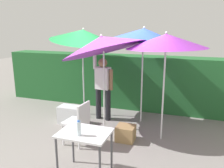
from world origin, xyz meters
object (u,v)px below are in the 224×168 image
at_px(crate_cardboard, 126,133).
at_px(person_vendor, 103,84).
at_px(bottle_water, 79,128).
at_px(umbrella_orange, 83,36).
at_px(folding_table, 85,137).
at_px(umbrella_navy, 144,34).
at_px(cooler_box, 70,115).
at_px(chair_plastic, 79,121).
at_px(umbrella_rainbow, 102,44).
at_px(umbrella_yellow, 166,41).

bearing_deg(crate_cardboard, person_vendor, 132.70).
bearing_deg(bottle_water, umbrella_orange, 114.01).
distance_m(person_vendor, crate_cardboard, 1.51).
relative_size(umbrella_orange, folding_table, 3.08).
relative_size(umbrella_navy, person_vendor, 1.28).
relative_size(cooler_box, bottle_water, 2.37).
height_order(chair_plastic, folding_table, chair_plastic).
relative_size(crate_cardboard, bottle_water, 1.60).
height_order(umbrella_orange, folding_table, umbrella_orange).
xyz_separation_m(person_vendor, bottle_water, (0.55, -2.44, -0.07)).
relative_size(person_vendor, chair_plastic, 2.11).
distance_m(umbrella_rainbow, cooler_box, 1.98).
height_order(umbrella_rainbow, person_vendor, umbrella_rainbow).
bearing_deg(folding_table, umbrella_orange, 115.67).
distance_m(folding_table, bottle_water, 0.25).
relative_size(umbrella_navy, cooler_box, 4.22).
bearing_deg(folding_table, crate_cardboard, 77.70).
height_order(umbrella_navy, bottle_water, umbrella_navy).
bearing_deg(umbrella_orange, umbrella_navy, -0.34).
height_order(cooler_box, folding_table, folding_table).
bearing_deg(folding_table, umbrella_yellow, 59.20).
distance_m(umbrella_yellow, folding_table, 2.42).
xyz_separation_m(chair_plastic, cooler_box, (-0.69, 0.87, -0.29)).
distance_m(umbrella_navy, person_vendor, 1.60).
xyz_separation_m(umbrella_navy, crate_cardboard, (-0.09, -1.12, -2.03)).
distance_m(umbrella_rainbow, umbrella_orange, 1.10).
xyz_separation_m(umbrella_yellow, person_vendor, (-1.58, 0.63, -1.15)).
relative_size(umbrella_orange, bottle_water, 10.28).
distance_m(cooler_box, crate_cardboard, 1.61).
bearing_deg(umbrella_yellow, person_vendor, 158.29).
height_order(umbrella_yellow, folding_table, umbrella_yellow).
distance_m(person_vendor, folding_table, 2.39).
relative_size(umbrella_orange, crate_cardboard, 6.43).
bearing_deg(umbrella_yellow, umbrella_orange, 159.69).
height_order(umbrella_rainbow, umbrella_yellow, umbrella_rainbow).
relative_size(chair_plastic, folding_table, 1.11).
distance_m(umbrella_orange, folding_table, 3.13).
xyz_separation_m(umbrella_rainbow, crate_cardboard, (0.67, -0.41, -1.84)).
bearing_deg(umbrella_navy, chair_plastic, -121.38).
bearing_deg(umbrella_orange, umbrella_rainbow, -41.31).
relative_size(umbrella_orange, person_vendor, 1.31).
relative_size(umbrella_orange, umbrella_navy, 1.03).
bearing_deg(folding_table, cooler_box, 125.31).
xyz_separation_m(umbrella_orange, folding_table, (1.20, -2.49, -1.48)).
xyz_separation_m(umbrella_rainbow, chair_plastic, (-0.20, -0.86, -1.49)).
height_order(umbrella_orange, umbrella_navy, umbrella_orange).
relative_size(umbrella_yellow, chair_plastic, 2.55).
distance_m(crate_cardboard, bottle_water, 1.68).
xyz_separation_m(umbrella_yellow, cooler_box, (-2.26, 0.10, -1.86)).
xyz_separation_m(umbrella_rainbow, cooler_box, (-0.88, 0.01, -1.77)).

